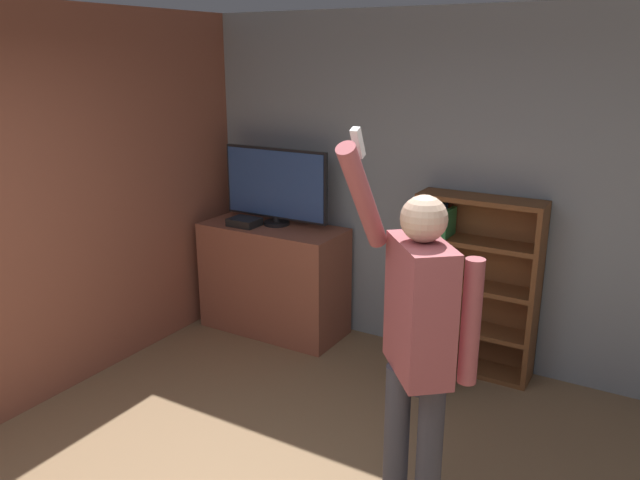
{
  "coord_description": "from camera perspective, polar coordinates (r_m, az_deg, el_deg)",
  "views": [
    {
      "loc": [
        1.49,
        -1.49,
        2.37
      ],
      "look_at": [
        -0.48,
        1.83,
        1.21
      ],
      "focal_mm": 35.0,
      "sensor_mm": 36.0,
      "label": 1
    }
  ],
  "objects": [
    {
      "name": "wall_back",
      "position": [
        4.91,
        12.3,
        4.37
      ],
      "size": [
        6.36,
        0.06,
        2.7
      ],
      "color": "gray",
      "rests_on": "ground_plane"
    },
    {
      "name": "wall_side_brick",
      "position": [
        4.88,
        -19.82,
        3.69
      ],
      "size": [
        0.06,
        4.64,
        2.7
      ],
      "color": "#93513D",
      "rests_on": "ground_plane"
    },
    {
      "name": "bookshelf",
      "position": [
        4.88,
        13.0,
        -3.89
      ],
      "size": [
        0.92,
        0.28,
        1.37
      ],
      "color": "brown",
      "rests_on": "ground_plane"
    },
    {
      "name": "television",
      "position": [
        5.29,
        -4.07,
        4.97
      ],
      "size": [
        0.99,
        0.22,
        0.66
      ],
      "color": "black",
      "rests_on": "tv_ledge"
    },
    {
      "name": "game_console",
      "position": [
        5.36,
        -6.92,
        1.64
      ],
      "size": [
        0.25,
        0.2,
        0.07
      ],
      "color": "black",
      "rests_on": "tv_ledge"
    },
    {
      "name": "person",
      "position": [
        3.05,
        8.92,
        -8.57
      ],
      "size": [
        0.59,
        0.57,
        2.07
      ],
      "rotation": [
        0.0,
        0.0,
        -0.87
      ],
      "color": "#383842",
      "rests_on": "ground_plane"
    },
    {
      "name": "waste_bin",
      "position": [
        4.71,
        9.68,
        -11.24
      ],
      "size": [
        0.33,
        0.33,
        0.36
      ],
      "color": "#4C4C51",
      "rests_on": "ground_plane"
    },
    {
      "name": "tv_ledge",
      "position": [
        5.47,
        -4.23,
        -3.54
      ],
      "size": [
        1.24,
        0.56,
        0.95
      ],
      "color": "#93513D",
      "rests_on": "ground_plane"
    }
  ]
}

